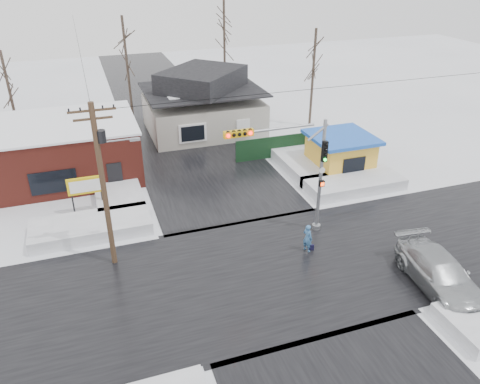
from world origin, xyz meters
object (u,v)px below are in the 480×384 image
object	(u,v)px
traffic_signal	(297,165)
car	(440,273)
utility_pole	(104,178)
pedestrian	(308,238)
kiosk	(340,153)
marquee_sign	(85,187)

from	to	relation	value
traffic_signal	car	bearing A→B (deg)	-55.15
utility_pole	pedestrian	xyz separation A→B (m)	(10.35, -2.42, -4.27)
kiosk	car	xyz separation A→B (m)	(-2.26, -13.94, -0.61)
car	utility_pole	bearing A→B (deg)	160.19
pedestrian	car	bearing A→B (deg)	-161.02
utility_pole	marquee_sign	size ratio (longest dim) A/B	3.53
marquee_sign	kiosk	size ratio (longest dim) A/B	0.55
kiosk	car	distance (m)	14.13
pedestrian	car	distance (m)	6.96
marquee_sign	car	size ratio (longest dim) A/B	0.44
utility_pole	pedestrian	distance (m)	11.46
utility_pole	pedestrian	size ratio (longest dim) A/B	5.34
traffic_signal	marquee_sign	size ratio (longest dim) A/B	2.75
traffic_signal	pedestrian	bearing A→B (deg)	-90.28
kiosk	car	bearing A→B (deg)	-99.20
pedestrian	kiosk	bearing A→B (deg)	-63.27
kiosk	traffic_signal	bearing A→B (deg)	-135.16
traffic_signal	car	distance (m)	9.19
traffic_signal	pedestrian	world-z (taller)	traffic_signal
marquee_sign	pedestrian	distance (m)	14.23
kiosk	pedestrian	xyz separation A→B (m)	(-7.08, -8.91, -0.62)
traffic_signal	marquee_sign	world-z (taller)	traffic_signal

